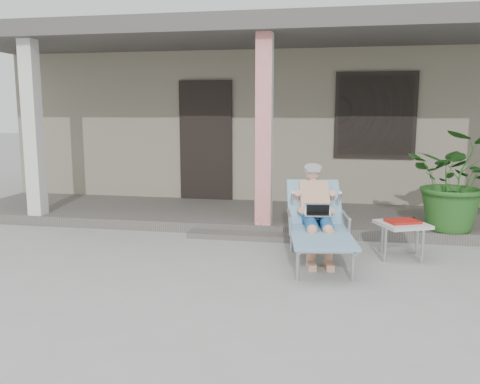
# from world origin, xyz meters

# --- Properties ---
(ground) EXTENTS (60.00, 60.00, 0.00)m
(ground) POSITION_xyz_m (0.00, 0.00, 0.00)
(ground) COLOR #9E9E99
(ground) RESTS_ON ground
(house) EXTENTS (10.40, 5.40, 3.30)m
(house) POSITION_xyz_m (0.00, 6.50, 1.67)
(house) COLOR gray
(house) RESTS_ON ground
(porch_deck) EXTENTS (10.00, 2.00, 0.15)m
(porch_deck) POSITION_xyz_m (0.00, 3.00, 0.07)
(porch_deck) COLOR #605B56
(porch_deck) RESTS_ON ground
(porch_overhang) EXTENTS (10.00, 2.30, 2.85)m
(porch_overhang) POSITION_xyz_m (0.00, 2.95, 2.79)
(porch_overhang) COLOR silver
(porch_overhang) RESTS_ON porch_deck
(porch_step) EXTENTS (2.00, 0.30, 0.07)m
(porch_step) POSITION_xyz_m (0.00, 1.85, 0.04)
(porch_step) COLOR #605B56
(porch_step) RESTS_ON ground
(lounger) EXTENTS (0.89, 1.80, 1.14)m
(lounger) POSITION_xyz_m (0.78, 1.12, 0.70)
(lounger) COLOR #B7B7BC
(lounger) RESTS_ON ground
(side_table) EXTENTS (0.68, 0.68, 0.46)m
(side_table) POSITION_xyz_m (1.77, 1.29, 0.39)
(side_table) COLOR beige
(side_table) RESTS_ON ground
(potted_palm) EXTENTS (1.45, 1.35, 1.34)m
(potted_palm) POSITION_xyz_m (2.56, 2.25, 0.82)
(potted_palm) COLOR #26591E
(potted_palm) RESTS_ON porch_deck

